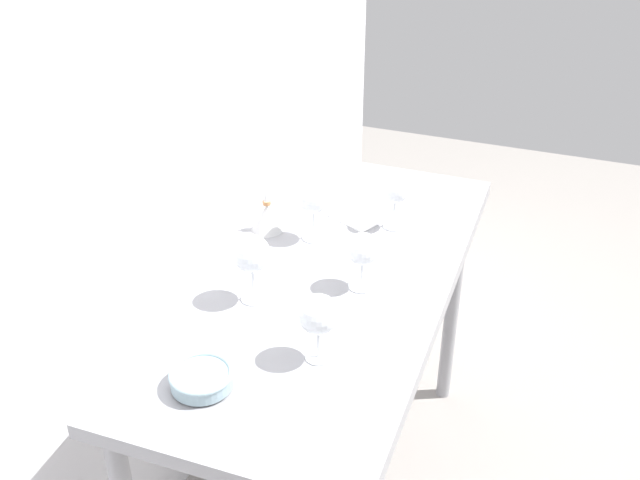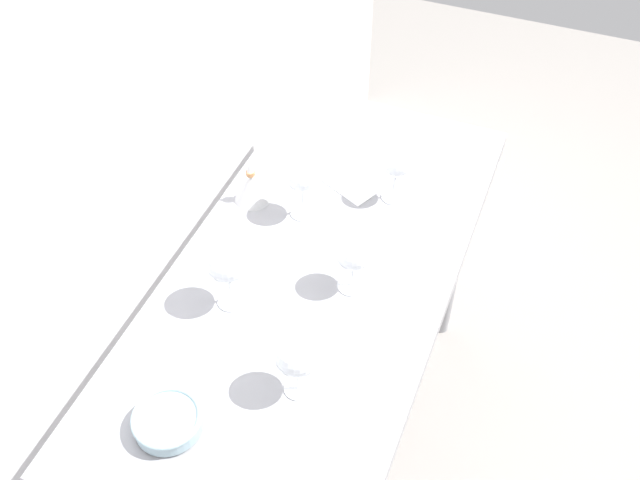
{
  "view_description": "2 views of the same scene",
  "coord_description": "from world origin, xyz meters",
  "px_view_note": "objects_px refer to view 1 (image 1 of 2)",
  "views": [
    {
      "loc": [
        -1.62,
        -0.58,
        2.08
      ],
      "look_at": [
        0.03,
        0.02,
        0.99
      ],
      "focal_mm": 43.53,
      "sensor_mm": 36.0,
      "label": 1
    },
    {
      "loc": [
        -1.08,
        -0.45,
        2.24
      ],
      "look_at": [
        0.03,
        -0.01,
        0.98
      ],
      "focal_mm": 41.34,
      "sensor_mm": 36.0,
      "label": 2
    }
  ],
  "objects_px": {
    "wine_glass_far_right": "(313,200)",
    "wine_glass_near_left": "(318,316)",
    "wine_glass_near_center": "(362,251)",
    "decanter_funnel": "(267,217)",
    "wine_glass_far_left": "(251,255)",
    "tasting_sheet_upper": "(350,210)",
    "wine_glass_near_right": "(395,191)",
    "tasting_bowl": "(202,378)"
  },
  "relations": [
    {
      "from": "wine_glass_far_left",
      "to": "tasting_bowl",
      "type": "relative_size",
      "value": 1.3
    },
    {
      "from": "wine_glass_near_right",
      "to": "wine_glass_near_left",
      "type": "height_order",
      "value": "wine_glass_near_left"
    },
    {
      "from": "wine_glass_near_right",
      "to": "wine_glass_near_left",
      "type": "relative_size",
      "value": 0.96
    },
    {
      "from": "tasting_bowl",
      "to": "wine_glass_near_left",
      "type": "bearing_deg",
      "value": -49.13
    },
    {
      "from": "wine_glass_near_center",
      "to": "tasting_bowl",
      "type": "relative_size",
      "value": 1.11
    },
    {
      "from": "wine_glass_near_center",
      "to": "wine_glass_near_left",
      "type": "xyz_separation_m",
      "value": [
        -0.31,
        0.01,
        0.01
      ]
    },
    {
      "from": "wine_glass_near_center",
      "to": "wine_glass_far_right",
      "type": "bearing_deg",
      "value": 47.67
    },
    {
      "from": "wine_glass_near_center",
      "to": "wine_glass_far_right",
      "type": "height_order",
      "value": "wine_glass_far_right"
    },
    {
      "from": "tasting_bowl",
      "to": "wine_glass_far_right",
      "type": "bearing_deg",
      "value": -1.14
    },
    {
      "from": "wine_glass_near_center",
      "to": "wine_glass_far_left",
      "type": "xyz_separation_m",
      "value": [
        -0.15,
        0.24,
        0.02
      ]
    },
    {
      "from": "wine_glass_far_left",
      "to": "tasting_sheet_upper",
      "type": "relative_size",
      "value": 0.79
    },
    {
      "from": "wine_glass_far_right",
      "to": "wine_glass_near_center",
      "type": "bearing_deg",
      "value": -132.33
    },
    {
      "from": "wine_glass_near_right",
      "to": "wine_glass_far_left",
      "type": "height_order",
      "value": "wine_glass_far_left"
    },
    {
      "from": "wine_glass_far_left",
      "to": "wine_glass_near_right",
      "type": "bearing_deg",
      "value": -26.74
    },
    {
      "from": "wine_glass_near_right",
      "to": "tasting_bowl",
      "type": "height_order",
      "value": "wine_glass_near_right"
    },
    {
      "from": "wine_glass_near_right",
      "to": "tasting_sheet_upper",
      "type": "bearing_deg",
      "value": 71.89
    },
    {
      "from": "wine_glass_near_left",
      "to": "tasting_bowl",
      "type": "height_order",
      "value": "wine_glass_near_left"
    },
    {
      "from": "wine_glass_near_left",
      "to": "tasting_bowl",
      "type": "xyz_separation_m",
      "value": [
        -0.18,
        0.21,
        -0.1
      ]
    },
    {
      "from": "wine_glass_near_center",
      "to": "tasting_bowl",
      "type": "bearing_deg",
      "value": 156.13
    },
    {
      "from": "tasting_bowl",
      "to": "wine_glass_near_right",
      "type": "bearing_deg",
      "value": -14.6
    },
    {
      "from": "wine_glass_near_center",
      "to": "tasting_sheet_upper",
      "type": "bearing_deg",
      "value": 22.02
    },
    {
      "from": "wine_glass_near_center",
      "to": "tasting_bowl",
      "type": "xyz_separation_m",
      "value": [
        -0.49,
        0.22,
        -0.09
      ]
    },
    {
      "from": "wine_glass_far_left",
      "to": "tasting_sheet_upper",
      "type": "bearing_deg",
      "value": -9.77
    },
    {
      "from": "tasting_bowl",
      "to": "tasting_sheet_upper",
      "type": "bearing_deg",
      "value": -4.16
    },
    {
      "from": "wine_glass_near_center",
      "to": "tasting_bowl",
      "type": "distance_m",
      "value": 0.54
    },
    {
      "from": "wine_glass_far_right",
      "to": "tasting_bowl",
      "type": "xyz_separation_m",
      "value": [
        -0.67,
        0.01,
        -0.1
      ]
    },
    {
      "from": "tasting_sheet_upper",
      "to": "tasting_bowl",
      "type": "distance_m",
      "value": 0.87
    },
    {
      "from": "wine_glass_far_right",
      "to": "wine_glass_near_left",
      "type": "distance_m",
      "value": 0.53
    },
    {
      "from": "tasting_sheet_upper",
      "to": "tasting_bowl",
      "type": "height_order",
      "value": "tasting_bowl"
    },
    {
      "from": "wine_glass_near_center",
      "to": "wine_glass_far_right",
      "type": "xyz_separation_m",
      "value": [
        0.18,
        0.2,
        0.02
      ]
    },
    {
      "from": "tasting_sheet_upper",
      "to": "decanter_funnel",
      "type": "distance_m",
      "value": 0.28
    },
    {
      "from": "tasting_sheet_upper",
      "to": "decanter_funnel",
      "type": "height_order",
      "value": "decanter_funnel"
    },
    {
      "from": "wine_glass_far_left",
      "to": "wine_glass_near_center",
      "type": "bearing_deg",
      "value": -58.7
    },
    {
      "from": "wine_glass_near_left",
      "to": "decanter_funnel",
      "type": "height_order",
      "value": "wine_glass_near_left"
    },
    {
      "from": "wine_glass_far_right",
      "to": "decanter_funnel",
      "type": "xyz_separation_m",
      "value": [
        0.0,
        0.14,
        -0.08
      ]
    },
    {
      "from": "wine_glass_far_left",
      "to": "wine_glass_near_left",
      "type": "distance_m",
      "value": 0.28
    },
    {
      "from": "wine_glass_far_left",
      "to": "tasting_bowl",
      "type": "distance_m",
      "value": 0.36
    },
    {
      "from": "wine_glass_near_center",
      "to": "decanter_funnel",
      "type": "height_order",
      "value": "wine_glass_near_center"
    },
    {
      "from": "wine_glass_far_right",
      "to": "tasting_sheet_upper",
      "type": "distance_m",
      "value": 0.24
    },
    {
      "from": "wine_glass_near_center",
      "to": "wine_glass_near_right",
      "type": "distance_m",
      "value": 0.33
    },
    {
      "from": "wine_glass_near_center",
      "to": "wine_glass_near_left",
      "type": "distance_m",
      "value": 0.31
    },
    {
      "from": "tasting_bowl",
      "to": "decanter_funnel",
      "type": "relative_size",
      "value": 1.08
    }
  ]
}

